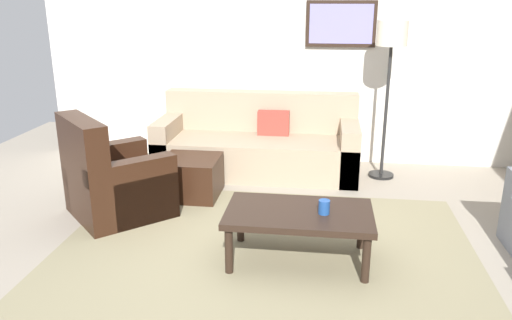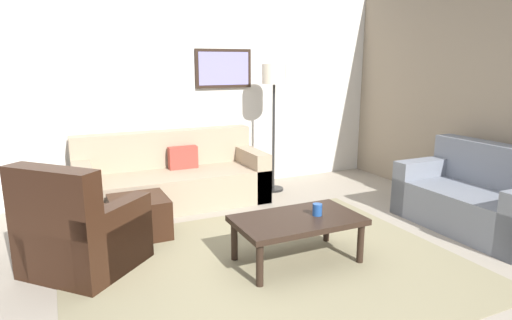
# 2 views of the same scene
# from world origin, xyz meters

# --- Properties ---
(ground_plane) EXTENTS (8.00, 8.00, 0.00)m
(ground_plane) POSITION_xyz_m (0.00, 0.00, 0.00)
(ground_plane) COLOR gray
(rear_partition) EXTENTS (6.00, 0.12, 2.80)m
(rear_partition) POSITION_xyz_m (0.00, 2.60, 1.40)
(rear_partition) COLOR silver
(rear_partition) RESTS_ON ground_plane
(area_rug) EXTENTS (3.34, 2.68, 0.01)m
(area_rug) POSITION_xyz_m (0.00, 0.00, 0.00)
(area_rug) COLOR gray
(area_rug) RESTS_ON ground_plane
(couch_main) EXTENTS (2.26, 0.93, 0.88)m
(couch_main) POSITION_xyz_m (-0.31, 2.09, 0.30)
(couch_main) COLOR gray
(couch_main) RESTS_ON ground_plane
(couch_loveseat) EXTENTS (0.87, 1.52, 0.88)m
(couch_loveseat) POSITION_xyz_m (2.46, -0.13, 0.30)
(couch_loveseat) COLOR slate
(couch_loveseat) RESTS_ON ground_plane
(armchair_leather) EXTENTS (1.13, 1.13, 0.95)m
(armchair_leather) POSITION_xyz_m (-1.47, 0.60, 0.31)
(armchair_leather) COLOR black
(armchair_leather) RESTS_ON ground_plane
(ottoman) EXTENTS (0.56, 0.56, 0.40)m
(ottoman) POSITION_xyz_m (-0.87, 1.17, 0.20)
(ottoman) COLOR black
(ottoman) RESTS_ON ground_plane
(coffee_table) EXTENTS (1.10, 0.64, 0.41)m
(coffee_table) POSITION_xyz_m (0.27, -0.02, 0.36)
(coffee_table) COLOR black
(coffee_table) RESTS_ON ground_plane
(cup) EXTENTS (0.08, 0.08, 0.11)m
(cup) POSITION_xyz_m (0.46, -0.05, 0.46)
(cup) COLOR #1E478C
(cup) RESTS_ON coffee_table
(lamp_standing) EXTENTS (0.32, 0.32, 1.71)m
(lamp_standing) POSITION_xyz_m (1.10, 2.03, 1.41)
(lamp_standing) COLOR black
(lamp_standing) RESTS_ON ground_plane
(framed_artwork) EXTENTS (0.79, 0.04, 0.52)m
(framed_artwork) POSITION_xyz_m (0.58, 2.51, 1.65)
(framed_artwork) COLOR black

